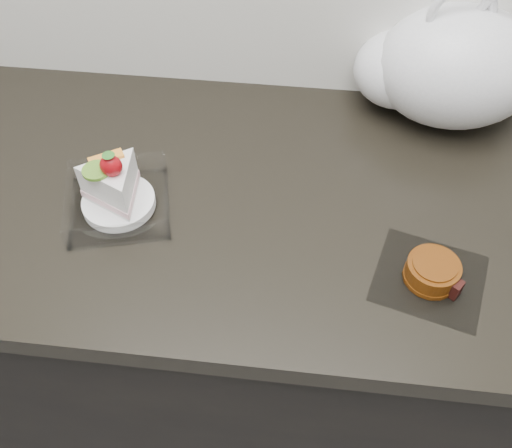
{
  "coord_description": "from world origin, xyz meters",
  "views": [
    {
      "loc": [
        0.14,
        1.02,
        1.61
      ],
      "look_at": [
        0.08,
        1.59,
        0.94
      ],
      "focal_mm": 40.0,
      "sensor_mm": 36.0,
      "label": 1
    }
  ],
  "objects": [
    {
      "name": "cake_tray",
      "position": [
        -0.16,
        1.63,
        0.93
      ],
      "size": [
        0.2,
        0.2,
        0.13
      ],
      "rotation": [
        0.0,
        0.0,
        0.26
      ],
      "color": "white",
      "rests_on": "counter"
    },
    {
      "name": "mooncake_wrap",
      "position": [
        0.35,
        1.54,
        0.92
      ],
      "size": [
        0.19,
        0.19,
        0.04
      ],
      "rotation": [
        0.0,
        0.0,
        -0.1
      ],
      "color": "white",
      "rests_on": "counter"
    },
    {
      "name": "plastic_bag",
      "position": [
        0.38,
        1.94,
        1.01
      ],
      "size": [
        0.34,
        0.24,
        0.27
      ],
      "rotation": [
        0.0,
        0.0,
        0.03
      ],
      "color": "white",
      "rests_on": "counter"
    },
    {
      "name": "counter",
      "position": [
        0.0,
        1.69,
        0.45
      ],
      "size": [
        2.04,
        0.64,
        0.9
      ],
      "color": "black",
      "rests_on": "ground"
    }
  ]
}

